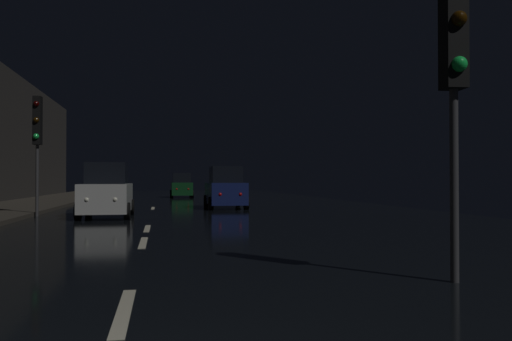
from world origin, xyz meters
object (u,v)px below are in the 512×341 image
object	(u,v)px
traffic_light_near_right	(454,46)
traffic_light_far_left	(37,129)
car_parked_right_far	(225,189)
car_approaching_headlights	(107,192)
car_distant_taillights	(182,186)

from	to	relation	value
traffic_light_near_right	traffic_light_far_left	distance (m)	17.57
traffic_light_far_left	car_parked_right_far	xyz separation A→B (m)	(7.97, 4.72, -2.45)
car_approaching_headlights	car_parked_right_far	distance (m)	7.62
traffic_light_near_right	car_distant_taillights	world-z (taller)	traffic_light_near_right
car_distant_taillights	car_parked_right_far	distance (m)	16.46
car_parked_right_far	car_distant_taillights	bearing A→B (deg)	5.47
traffic_light_near_right	car_parked_right_far	bearing A→B (deg)	-172.23
car_approaching_headlights	car_distant_taillights	size ratio (longest dim) A/B	1.07
traffic_light_near_right	traffic_light_far_left	bearing A→B (deg)	-144.51
traffic_light_near_right	car_approaching_headlights	distance (m)	15.80
traffic_light_far_left	car_distant_taillights	world-z (taller)	traffic_light_far_left
car_distant_taillights	car_parked_right_far	xyz separation A→B (m)	(1.57, -16.38, 0.07)
traffic_light_near_right	car_parked_right_far	world-z (taller)	traffic_light_near_right
car_parked_right_far	car_approaching_headlights	bearing A→B (deg)	136.52
traffic_light_far_left	car_parked_right_far	distance (m)	9.58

